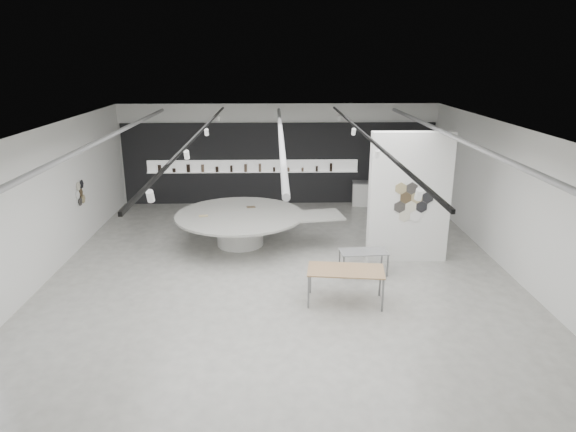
{
  "coord_description": "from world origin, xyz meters",
  "views": [
    {
      "loc": [
        -0.15,
        -12.37,
        5.51
      ],
      "look_at": [
        0.2,
        1.2,
        1.25
      ],
      "focal_mm": 32.0,
      "sensor_mm": 36.0,
      "label": 1
    }
  ],
  "objects_px": {
    "display_island": "(243,225)",
    "kitchen_counter": "(373,194)",
    "sample_table_wood": "(346,272)",
    "sample_table_stone": "(364,253)",
    "partition_column": "(409,198)"
  },
  "relations": [
    {
      "from": "sample_table_wood",
      "to": "sample_table_stone",
      "type": "distance_m",
      "value": 1.76
    },
    {
      "from": "partition_column",
      "to": "display_island",
      "type": "relative_size",
      "value": 0.67
    },
    {
      "from": "display_island",
      "to": "sample_table_wood",
      "type": "relative_size",
      "value": 2.92
    },
    {
      "from": "display_island",
      "to": "sample_table_stone",
      "type": "relative_size",
      "value": 4.23
    },
    {
      "from": "partition_column",
      "to": "sample_table_stone",
      "type": "distance_m",
      "value": 2.06
    },
    {
      "from": "partition_column",
      "to": "sample_table_stone",
      "type": "relative_size",
      "value": 2.84
    },
    {
      "from": "sample_table_wood",
      "to": "kitchen_counter",
      "type": "height_order",
      "value": "kitchen_counter"
    },
    {
      "from": "display_island",
      "to": "kitchen_counter",
      "type": "distance_m",
      "value": 6.32
    },
    {
      "from": "sample_table_wood",
      "to": "sample_table_stone",
      "type": "relative_size",
      "value": 1.45
    },
    {
      "from": "sample_table_wood",
      "to": "sample_table_stone",
      "type": "bearing_deg",
      "value": 66.83
    },
    {
      "from": "display_island",
      "to": "kitchen_counter",
      "type": "bearing_deg",
      "value": 31.46
    },
    {
      "from": "display_island",
      "to": "partition_column",
      "type": "bearing_deg",
      "value": -25.89
    },
    {
      "from": "sample_table_stone",
      "to": "sample_table_wood",
      "type": "bearing_deg",
      "value": -113.17
    },
    {
      "from": "kitchen_counter",
      "to": "sample_table_wood",
      "type": "bearing_deg",
      "value": -98.56
    },
    {
      "from": "sample_table_wood",
      "to": "kitchen_counter",
      "type": "bearing_deg",
      "value": 75.15
    }
  ]
}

